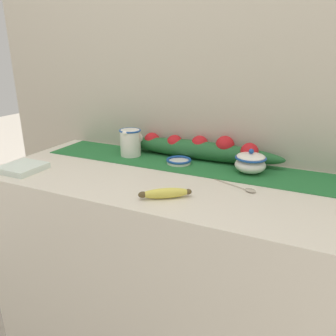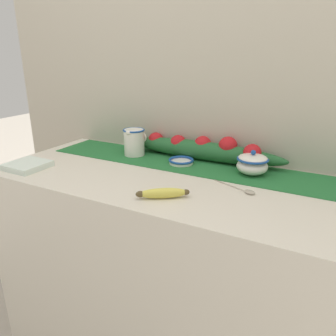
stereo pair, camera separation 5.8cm
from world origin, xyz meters
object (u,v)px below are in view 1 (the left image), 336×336
object	(u,v)px
small_dish	(179,161)
banana	(165,193)
cream_pitcher	(131,142)
sugar_bowl	(250,162)
napkin_stack	(23,168)
spoon	(247,190)

from	to	relation	value
small_dish	banana	bearing A→B (deg)	-74.06
cream_pitcher	small_dish	size ratio (longest dim) A/B	1.14
sugar_bowl	napkin_stack	distance (m)	0.91
cream_pitcher	small_dish	bearing A→B (deg)	-3.40
banana	napkin_stack	distance (m)	0.64
napkin_stack	banana	bearing A→B (deg)	0.11
banana	cream_pitcher	bearing A→B (deg)	133.99
sugar_bowl	small_dish	distance (m)	0.30
sugar_bowl	spoon	world-z (taller)	sugar_bowl
sugar_bowl	spoon	xyz separation A→B (m)	(0.03, -0.18, -0.04)
cream_pitcher	spoon	world-z (taller)	cream_pitcher
small_dish	spoon	bearing A→B (deg)	-26.94
small_dish	napkin_stack	bearing A→B (deg)	-147.59
banana	napkin_stack	bearing A→B (deg)	-179.89
cream_pitcher	banana	bearing A→B (deg)	-46.01
small_dish	banana	world-z (taller)	banana
banana	napkin_stack	world-z (taller)	banana
cream_pitcher	napkin_stack	world-z (taller)	cream_pitcher
cream_pitcher	napkin_stack	bearing A→B (deg)	-129.40
cream_pitcher	sugar_bowl	size ratio (longest dim) A/B	1.01
sugar_bowl	banana	world-z (taller)	sugar_bowl
spoon	napkin_stack	distance (m)	0.88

